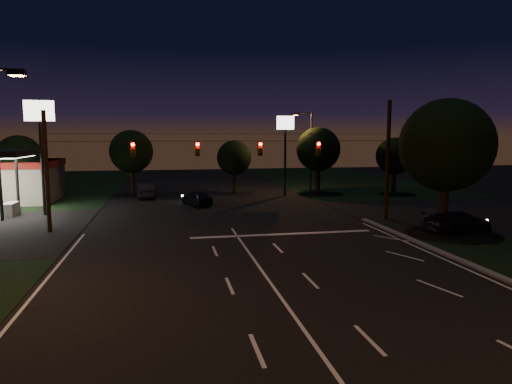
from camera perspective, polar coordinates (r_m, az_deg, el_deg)
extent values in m
plane|color=black|center=(18.38, 3.28, -13.23)|extent=(140.00, 140.00, 0.00)
cube|color=black|center=(41.24, 25.22, -2.50)|extent=(20.00, 16.00, 0.02)
cube|color=silver|center=(13.17, 10.29, -21.96)|extent=(0.14, 40.00, 0.01)
cube|color=silver|center=(29.81, 3.37, -5.28)|extent=(12.00, 0.50, 0.01)
cylinder|color=black|center=(36.21, 15.89, -3.34)|extent=(0.30, 0.30, 9.00)
cylinder|color=black|center=(33.22, -24.34, -4.63)|extent=(0.28, 0.28, 8.00)
cylinder|color=black|center=(31.98, -3.38, 6.39)|extent=(24.00, 0.03, 0.03)
cylinder|color=black|center=(31.98, -3.39, 7.28)|extent=(24.00, 0.02, 0.02)
cube|color=#3F3307|center=(31.78, -15.11, 5.16)|extent=(0.32, 0.26, 1.00)
sphere|color=#FF0705|center=(31.61, -15.15, 5.75)|extent=(0.22, 0.22, 0.22)
sphere|color=black|center=(31.62, -15.13, 5.15)|extent=(0.20, 0.20, 0.20)
sphere|color=black|center=(31.63, -15.11, 4.55)|extent=(0.20, 0.20, 0.20)
cube|color=#3F3307|center=(31.77, -7.32, 5.35)|extent=(0.32, 0.26, 1.00)
sphere|color=#FF0705|center=(31.61, -7.31, 5.93)|extent=(0.22, 0.22, 0.22)
sphere|color=black|center=(31.61, -7.30, 5.34)|extent=(0.20, 0.20, 0.20)
sphere|color=black|center=(31.63, -7.29, 4.74)|extent=(0.20, 0.20, 0.20)
cube|color=#3F3307|center=(32.37, 0.51, 5.43)|extent=(0.32, 0.26, 1.00)
sphere|color=#FF0705|center=(32.20, 0.56, 6.01)|extent=(0.22, 0.22, 0.22)
sphere|color=black|center=(32.21, 0.56, 5.42)|extent=(0.20, 0.20, 0.20)
sphere|color=black|center=(32.22, 0.56, 4.84)|extent=(0.20, 0.20, 0.20)
cube|color=#3F3307|center=(33.50, 7.76, 5.42)|extent=(0.32, 0.26, 1.00)
sphere|color=#FF0705|center=(33.34, 7.86, 5.98)|extent=(0.22, 0.22, 0.22)
sphere|color=black|center=(33.35, 7.85, 5.42)|extent=(0.20, 0.20, 0.20)
sphere|color=black|center=(33.36, 7.84, 4.85)|extent=(0.20, 0.20, 0.20)
cube|color=gray|center=(40.97, -28.30, -1.95)|extent=(0.80, 2.00, 1.10)
cylinder|color=black|center=(38.86, -29.32, 0.29)|extent=(0.24, 0.24, 4.80)
cylinder|color=black|center=(42.66, -27.66, 0.91)|extent=(0.24, 0.24, 4.80)
cylinder|color=black|center=(39.97, -25.14, 2.64)|extent=(0.24, 0.24, 7.50)
cube|color=white|center=(39.93, -25.49, 9.16)|extent=(2.20, 0.30, 1.60)
cylinder|color=black|center=(48.37, 3.66, 3.65)|extent=(0.24, 0.24, 7.00)
cube|color=white|center=(48.31, 3.70, 8.63)|extent=(1.80, 0.30, 1.40)
cube|color=black|center=(19.58, -27.75, 13.09)|extent=(0.60, 0.35, 0.22)
cube|color=orange|center=(19.57, -27.73, 12.75)|extent=(0.45, 0.25, 0.04)
cylinder|color=black|center=(51.23, 6.89, 4.92)|extent=(0.20, 0.20, 9.00)
cylinder|color=black|center=(50.98, 5.99, 9.76)|extent=(1.80, 0.12, 0.12)
cube|color=black|center=(50.72, 5.00, 9.67)|extent=(0.60, 0.35, 0.22)
cube|color=orange|center=(50.72, 5.00, 9.54)|extent=(0.45, 0.25, 0.04)
cylinder|color=black|center=(32.39, 22.39, -1.23)|extent=(0.60, 0.60, 4.00)
sphere|color=black|center=(32.10, 22.71, 5.43)|extent=(6.00, 6.00, 6.00)
sphere|color=black|center=(32.81, 23.13, 5.12)|extent=(4.50, 4.50, 4.50)
sphere|color=black|center=(32.03, 21.50, 5.24)|extent=(4.20, 4.20, 4.20)
cylinder|color=black|center=(48.89, -27.31, 0.56)|extent=(0.49, 0.49, 3.00)
sphere|color=black|center=(48.69, -27.50, 3.86)|extent=(4.20, 4.20, 4.20)
sphere|color=black|center=(48.88, -26.91, 3.75)|extent=(3.15, 3.15, 3.15)
sphere|color=black|center=(49.02, -27.90, 3.74)|extent=(2.94, 2.94, 2.94)
cylinder|color=black|center=(51.04, -15.22, 1.48)|extent=(0.52, 0.52, 3.25)
sphere|color=black|center=(50.85, -15.33, 4.91)|extent=(4.60, 4.60, 4.60)
sphere|color=black|center=(51.17, -14.78, 4.78)|extent=(3.45, 3.45, 3.45)
sphere|color=black|center=(51.12, -15.82, 4.79)|extent=(3.22, 3.22, 3.22)
cylinder|color=black|center=(50.47, -2.73, 1.38)|extent=(0.47, 0.47, 2.75)
sphere|color=black|center=(50.28, -2.75, 4.31)|extent=(3.80, 3.80, 3.80)
sphere|color=black|center=(50.63, -2.37, 4.20)|extent=(2.85, 2.85, 2.85)
sphere|color=black|center=(50.42, -3.21, 4.22)|extent=(2.66, 2.66, 2.66)
cylinder|color=black|center=(50.62, 7.73, 1.71)|extent=(0.53, 0.53, 3.40)
sphere|color=black|center=(50.43, 7.79, 5.32)|extent=(4.80, 4.80, 4.80)
sphere|color=black|center=(50.93, 8.17, 5.17)|extent=(3.60, 3.60, 3.60)
sphere|color=black|center=(50.51, 7.19, 5.21)|extent=(3.36, 3.36, 3.36)
cylinder|color=black|center=(52.00, 16.82, 1.33)|extent=(0.48, 0.48, 2.90)
sphere|color=black|center=(51.81, 16.93, 4.33)|extent=(4.00, 4.00, 4.00)
sphere|color=black|center=(52.27, 17.16, 4.21)|extent=(3.00, 3.00, 3.00)
sphere|color=black|center=(51.80, 16.43, 4.25)|extent=(2.80, 2.80, 2.80)
imported|color=black|center=(42.08, -7.41, -0.74)|extent=(2.96, 4.44, 1.40)
imported|color=black|center=(47.99, -13.47, 0.17)|extent=(1.65, 4.70, 1.55)
imported|color=black|center=(33.23, 23.93, -3.36)|extent=(5.23, 3.06, 1.42)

